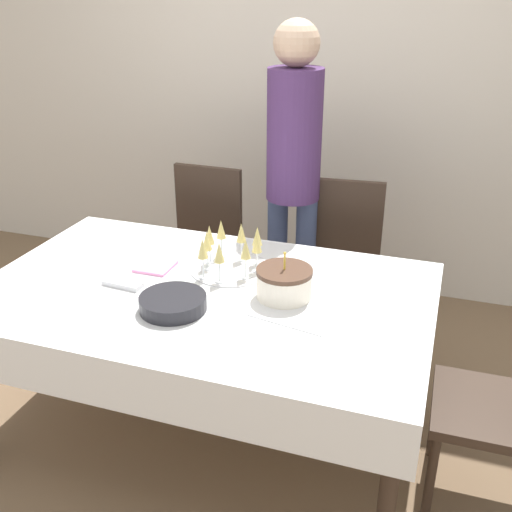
{
  "coord_description": "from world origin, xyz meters",
  "views": [
    {
      "loc": [
        0.89,
        -1.97,
        1.87
      ],
      "look_at": [
        0.18,
        0.13,
        0.85
      ],
      "focal_mm": 42.0,
      "sensor_mm": 36.0,
      "label": 1
    }
  ],
  "objects_px": {
    "dining_chair_far_right": "(340,264)",
    "person_standing": "(294,159)",
    "gift_bag": "(6,337)",
    "birthday_cake": "(284,283)",
    "plate_stack_main": "(173,303)",
    "dining_chair_far_left": "(202,245)",
    "champagne_tray": "(229,251)"
  },
  "relations": [
    {
      "from": "person_standing",
      "to": "gift_bag",
      "type": "height_order",
      "value": "person_standing"
    },
    {
      "from": "plate_stack_main",
      "to": "person_standing",
      "type": "height_order",
      "value": "person_standing"
    },
    {
      "from": "dining_chair_far_left",
      "to": "champagne_tray",
      "type": "xyz_separation_m",
      "value": [
        0.44,
        -0.68,
        0.31
      ]
    },
    {
      "from": "plate_stack_main",
      "to": "gift_bag",
      "type": "bearing_deg",
      "value": 162.2
    },
    {
      "from": "person_standing",
      "to": "champagne_tray",
      "type": "bearing_deg",
      "value": -96.13
    },
    {
      "from": "dining_chair_far_right",
      "to": "person_standing",
      "type": "bearing_deg",
      "value": 170.53
    },
    {
      "from": "dining_chair_far_right",
      "to": "gift_bag",
      "type": "bearing_deg",
      "value": -157.88
    },
    {
      "from": "dining_chair_far_right",
      "to": "birthday_cake",
      "type": "bearing_deg",
      "value": -94.78
    },
    {
      "from": "birthday_cake",
      "to": "plate_stack_main",
      "type": "distance_m",
      "value": 0.44
    },
    {
      "from": "dining_chair_far_right",
      "to": "plate_stack_main",
      "type": "distance_m",
      "value": 1.19
    },
    {
      "from": "dining_chair_far_left",
      "to": "person_standing",
      "type": "bearing_deg",
      "value": 5.23
    },
    {
      "from": "dining_chair_far_right",
      "to": "champagne_tray",
      "type": "distance_m",
      "value": 0.83
    },
    {
      "from": "dining_chair_far_right",
      "to": "champagne_tray",
      "type": "relative_size",
      "value": 2.68
    },
    {
      "from": "dining_chair_far_right",
      "to": "person_standing",
      "type": "xyz_separation_m",
      "value": [
        -0.28,
        0.05,
        0.54
      ]
    },
    {
      "from": "dining_chair_far_left",
      "to": "dining_chair_far_right",
      "type": "relative_size",
      "value": 1.0
    },
    {
      "from": "birthday_cake",
      "to": "gift_bag",
      "type": "xyz_separation_m",
      "value": [
        -1.6,
        0.16,
        -0.67
      ]
    },
    {
      "from": "birthday_cake",
      "to": "gift_bag",
      "type": "relative_size",
      "value": 0.9
    },
    {
      "from": "dining_chair_far_left",
      "to": "champagne_tray",
      "type": "bearing_deg",
      "value": -57.24
    },
    {
      "from": "dining_chair_far_left",
      "to": "gift_bag",
      "type": "bearing_deg",
      "value": -142.11
    },
    {
      "from": "plate_stack_main",
      "to": "dining_chair_far_right",
      "type": "bearing_deg",
      "value": 67.73
    },
    {
      "from": "plate_stack_main",
      "to": "person_standing",
      "type": "bearing_deg",
      "value": 82.08
    },
    {
      "from": "gift_bag",
      "to": "dining_chair_far_left",
      "type": "bearing_deg",
      "value": 37.89
    },
    {
      "from": "birthday_cake",
      "to": "dining_chair_far_right",
      "type": "bearing_deg",
      "value": 85.22
    },
    {
      "from": "birthday_cake",
      "to": "plate_stack_main",
      "type": "bearing_deg",
      "value": -147.47
    },
    {
      "from": "gift_bag",
      "to": "champagne_tray",
      "type": "bearing_deg",
      "value": 0.06
    },
    {
      "from": "person_standing",
      "to": "plate_stack_main",
      "type": "bearing_deg",
      "value": -97.92
    },
    {
      "from": "dining_chair_far_right",
      "to": "gift_bag",
      "type": "xyz_separation_m",
      "value": [
        -1.67,
        -0.68,
        -0.39
      ]
    },
    {
      "from": "dining_chair_far_left",
      "to": "person_standing",
      "type": "relative_size",
      "value": 0.55
    },
    {
      "from": "dining_chair_far_right",
      "to": "plate_stack_main",
      "type": "bearing_deg",
      "value": -112.27
    },
    {
      "from": "dining_chair_far_left",
      "to": "champagne_tray",
      "type": "height_order",
      "value": "dining_chair_far_left"
    },
    {
      "from": "plate_stack_main",
      "to": "person_standing",
      "type": "relative_size",
      "value": 0.15
    },
    {
      "from": "dining_chair_far_left",
      "to": "birthday_cake",
      "type": "height_order",
      "value": "dining_chair_far_left"
    }
  ]
}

